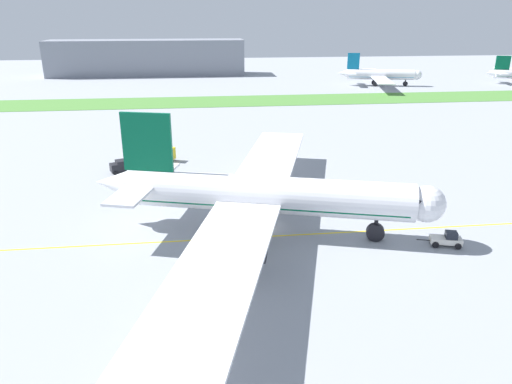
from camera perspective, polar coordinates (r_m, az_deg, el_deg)
The scene contains 10 objects.
ground_plane at distance 73.45m, azimuth 1.27°, elevation -4.29°, with size 600.00×600.00×0.00m, color #9399A0.
apron_taxi_line at distance 70.81m, azimuth 1.60°, elevation -5.28°, with size 280.00×0.36×0.01m, color yellow.
grass_median_strip at distance 182.38m, azimuth -3.84°, elevation 10.70°, with size 320.00×24.00×0.10m, color #4C8438.
airliner_foreground at distance 69.74m, azimuth 0.60°, elevation -0.38°, with size 50.01×80.07×17.48m.
pushback_tug at distance 72.83m, azimuth 21.71°, elevation -5.23°, with size 6.12×3.30×2.13m.
ground_crew_wingwalker_port at distance 71.24m, azimuth -2.79°, elevation -4.22°, with size 0.56×0.40×1.70m.
service_truck_baggage_loader at distance 108.49m, azimuth -11.03°, elevation 4.49°, with size 6.02×3.97×3.04m.
service_truck_fuel_bowser at distance 102.14m, azimuth -15.53°, elevation 3.02°, with size 5.34×4.05×2.68m.
parked_airliner_far_left at distance 229.34m, azimuth 14.44°, elevation 13.32°, with size 37.00×57.89×14.27m.
terminal_building at distance 267.93m, azimuth -12.80°, elevation 15.29°, with size 100.81×20.00×18.00m, color gray.
Camera 1 is at (-9.60, -66.03, 30.69)m, focal length 33.69 mm.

